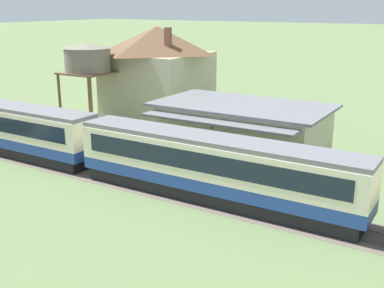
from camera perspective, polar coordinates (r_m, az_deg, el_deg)
passenger_train at (r=29.76m, az=3.06°, el=-2.67°), size 100.08×2.88×4.15m
railway_track at (r=32.22m, az=-2.40°, el=-5.50°), size 170.74×3.60×0.04m
station_building at (r=39.31m, az=5.89°, el=1.75°), size 13.92×9.23×4.26m
station_house_brown_roof at (r=52.03m, az=-4.07°, el=8.58°), size 10.08×9.81×9.76m
water_tower at (r=49.35m, az=-12.26°, el=9.81°), size 4.76×4.76×8.31m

